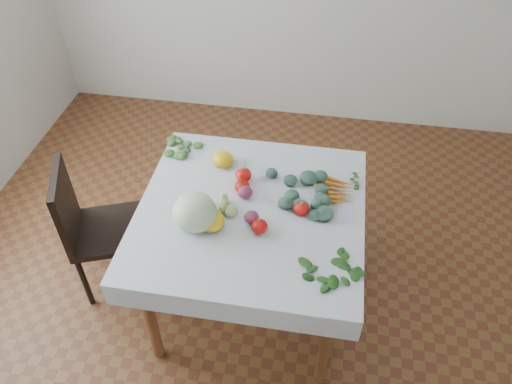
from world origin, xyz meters
The scene contains 18 objects.
ground centered at (0.00, 0.00, 0.00)m, with size 4.00×4.00×0.00m, color brown.
table centered at (0.00, 0.00, 0.65)m, with size 1.00×1.00×0.75m.
tablecloth centered at (0.00, 0.00, 0.75)m, with size 1.12×1.12×0.01m, color white.
chair centered at (-0.91, 0.00, 0.50)m, with size 0.50×0.50×0.86m.
cabbage centered at (-0.24, -0.15, 0.85)m, with size 0.21×0.21×0.19m, color #B2C8A7.
tomato_a centered at (-0.07, 0.21, 0.79)m, with size 0.08×0.08×0.07m, color #BC100C.
tomato_b centered at (0.25, 0.01, 0.79)m, with size 0.08×0.08×0.07m, color #BC100C.
tomato_c centered at (-0.07, 0.12, 0.79)m, with size 0.08×0.08×0.07m, color #BC100C.
tomato_d centered at (0.07, -0.14, 0.79)m, with size 0.08×0.08×0.07m, color #BC100C.
heirloom_back centered at (-0.21, 0.32, 0.80)m, with size 0.12×0.12×0.08m, color gold.
heirloom_front centered at (-0.16, -0.15, 0.80)m, with size 0.13×0.13×0.09m, color gold.
onion_a centered at (-0.04, 0.09, 0.79)m, with size 0.08×0.08×0.06m, color #5C1A40.
onion_b centered at (0.02, -0.08, 0.79)m, with size 0.07×0.07×0.06m, color #5C1A40.
tomatillo_cluster centered at (-0.14, 0.00, 0.78)m, with size 0.18×0.12×0.05m.
carrot_bunch centered at (0.41, 0.19, 0.77)m, with size 0.20×0.23×0.03m.
kale_bunch centered at (0.23, 0.13, 0.78)m, with size 0.39×0.29×0.05m.
basil_bunch centered at (0.40, -0.32, 0.76)m, with size 0.30×0.23×0.01m.
dill_bunch centered at (-0.47, 0.42, 0.77)m, with size 0.21×0.20×0.02m.
Camera 1 is at (0.32, -1.73, 2.52)m, focal length 35.00 mm.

